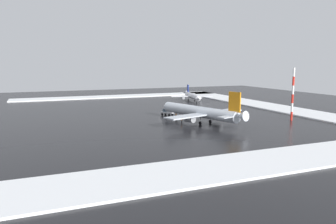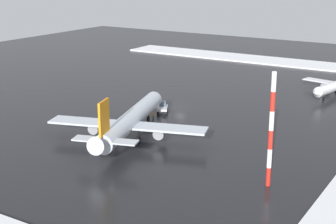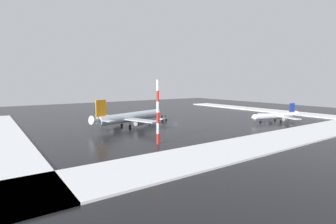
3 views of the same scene
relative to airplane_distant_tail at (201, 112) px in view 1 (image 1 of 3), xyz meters
The scene contains 10 objects.
ground_plane 25.20m from the airplane_distant_tail, ahead, with size 240.00×240.00×0.00m, color black.
snow_bank_far 52.80m from the airplane_distant_tail, 62.05° to the right, with size 152.00×16.00×0.44m, color white.
snow_bank_left 42.58m from the airplane_distant_tail, behind, with size 14.00×116.00×0.44m, color white.
snow_bank_right 91.83m from the airplane_distant_tail, ahead, with size 14.00×116.00×0.44m, color white.
airplane_distant_tail is the anchor object (origin of this frame).
airplane_far_rear 61.93m from the airplane_distant_tail, 23.98° to the right, with size 25.64×21.47×7.67m.
pushback_tug 18.79m from the airplane_distant_tail, 13.29° to the left, with size 5.09×4.18×2.50m.
ground_crew_mid_apron 6.55m from the airplane_distant_tail, 62.83° to the left, with size 0.36×0.36×1.71m.
ground_crew_by_nose_gear 13.15m from the airplane_distant_tail, 13.90° to the left, with size 0.36×0.36×1.71m.
antenna_mast 31.82m from the airplane_distant_tail, 103.01° to the right, with size 0.70×0.70×17.56m.
Camera 1 is at (-116.21, 45.11, 19.01)m, focal length 35.00 mm.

